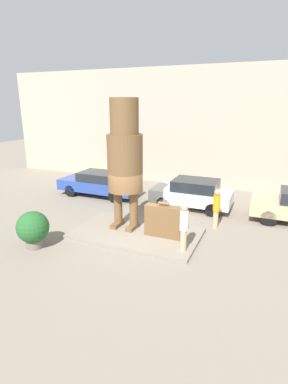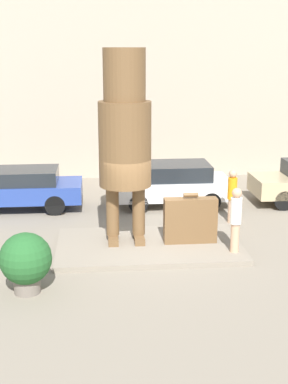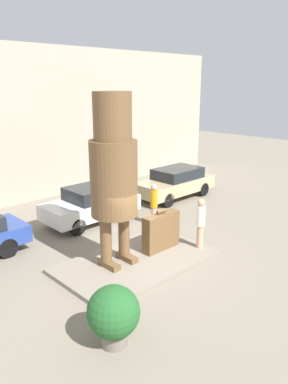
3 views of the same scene
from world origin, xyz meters
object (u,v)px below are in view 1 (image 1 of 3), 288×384
object	(u,v)px
parked_car_white	(192,193)
worker_hivis	(216,207)
giant_suitcase	(163,221)
parked_car_blue	(100,183)
planter_pot	(33,228)
statue_figure	(125,155)
tourist	(184,225)

from	to	relation	value
parked_car_white	worker_hivis	bearing A→B (deg)	126.83
parked_car_white	worker_hivis	world-z (taller)	worker_hivis
worker_hivis	parked_car_white	bearing A→B (deg)	126.83
parked_car_white	giant_suitcase	bearing A→B (deg)	88.42
giant_suitcase	parked_car_blue	bearing A→B (deg)	142.70
parked_car_blue	planter_pot	size ratio (longest dim) A/B	3.28
statue_figure	worker_hivis	size ratio (longest dim) A/B	3.06
statue_figure	planter_pot	world-z (taller)	statue_figure
statue_figure	giant_suitcase	world-z (taller)	statue_figure
planter_pot	worker_hivis	distance (m)	7.48
worker_hivis	tourist	bearing A→B (deg)	-102.42
giant_suitcase	planter_pot	distance (m)	4.93
statue_figure	parked_car_white	xyz separation A→B (m)	(1.90, 3.83, -2.44)
giant_suitcase	parked_car_white	world-z (taller)	giant_suitcase
statue_figure	planter_pot	bearing A→B (deg)	-130.32
statue_figure	parked_car_white	world-z (taller)	statue_figure
giant_suitcase	tourist	bearing A→B (deg)	-38.70
worker_hivis	statue_figure	bearing A→B (deg)	-153.69
parked_car_blue	planter_pot	distance (m)	6.77
statue_figure	planter_pot	distance (m)	4.48
tourist	giant_suitcase	bearing A→B (deg)	141.30
planter_pot	tourist	bearing A→B (deg)	17.97
parked_car_white	planter_pot	bearing A→B (deg)	57.10
giant_suitcase	parked_car_white	distance (m)	4.13
tourist	statue_figure	bearing A→B (deg)	158.07
planter_pot	statue_figure	bearing A→B (deg)	49.68
statue_figure	parked_car_blue	distance (m)	5.79
statue_figure	giant_suitcase	distance (m)	3.06
parked_car_white	worker_hivis	distance (m)	2.64
worker_hivis	planter_pot	bearing A→B (deg)	-142.21
statue_figure	worker_hivis	bearing A→B (deg)	26.31
tourist	worker_hivis	world-z (taller)	tourist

